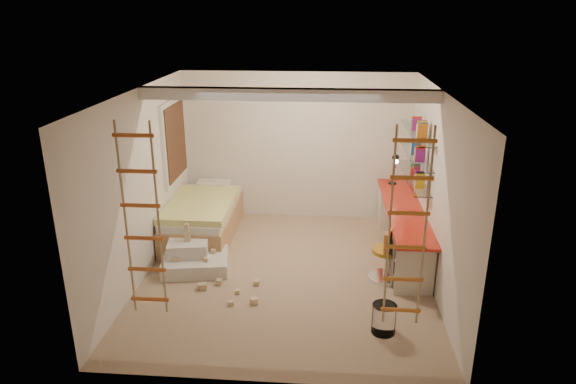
# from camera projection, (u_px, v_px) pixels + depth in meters

# --- Properties ---
(floor) EXTENTS (4.50, 4.50, 0.00)m
(floor) POSITION_uv_depth(u_px,v_px,m) (286.00, 275.00, 7.34)
(floor) COLOR tan
(floor) RESTS_ON ground
(ceiling_beam) EXTENTS (4.00, 0.18, 0.16)m
(ceiling_beam) POSITION_uv_depth(u_px,v_px,m) (288.00, 95.00, 6.77)
(ceiling_beam) COLOR white
(ceiling_beam) RESTS_ON ceiling
(window_frame) EXTENTS (0.06, 1.15, 1.35)m
(window_frame) POSITION_uv_depth(u_px,v_px,m) (174.00, 141.00, 8.37)
(window_frame) COLOR white
(window_frame) RESTS_ON wall_left
(window_blind) EXTENTS (0.02, 1.00, 1.20)m
(window_blind) POSITION_uv_depth(u_px,v_px,m) (176.00, 141.00, 8.37)
(window_blind) COLOR #4C2D1E
(window_blind) RESTS_ON window_frame
(rope_ladder_left) EXTENTS (0.41, 0.04, 2.13)m
(rope_ladder_left) POSITION_uv_depth(u_px,v_px,m) (142.00, 222.00, 5.29)
(rope_ladder_left) COLOR #BE4F20
(rope_ladder_left) RESTS_ON ceiling
(rope_ladder_right) EXTENTS (0.41, 0.04, 2.13)m
(rope_ladder_right) POSITION_uv_depth(u_px,v_px,m) (407.00, 230.00, 5.09)
(rope_ladder_right) COLOR orange
(rope_ladder_right) RESTS_ON ceiling
(waste_bin) EXTENTS (0.29, 0.29, 0.36)m
(waste_bin) POSITION_uv_depth(u_px,v_px,m) (384.00, 319.00, 5.98)
(waste_bin) COLOR white
(waste_bin) RESTS_ON floor
(desk) EXTENTS (0.56, 2.80, 0.75)m
(desk) POSITION_uv_depth(u_px,v_px,m) (402.00, 228.00, 7.89)
(desk) COLOR red
(desk) RESTS_ON floor
(shelves) EXTENTS (0.25, 1.80, 0.71)m
(shelves) POSITION_uv_depth(u_px,v_px,m) (415.00, 155.00, 7.76)
(shelves) COLOR white
(shelves) RESTS_ON wall_right
(bed) EXTENTS (1.02, 2.00, 0.69)m
(bed) POSITION_uv_depth(u_px,v_px,m) (203.00, 217.00, 8.49)
(bed) COLOR #AD7F51
(bed) RESTS_ON floor
(task_lamp) EXTENTS (0.14, 0.36, 0.57)m
(task_lamp) POSITION_uv_depth(u_px,v_px,m) (395.00, 165.00, 8.54)
(task_lamp) COLOR black
(task_lamp) RESTS_ON desk
(swivel_chair) EXTENTS (0.60, 0.60, 0.76)m
(swivel_chair) POSITION_uv_depth(u_px,v_px,m) (386.00, 261.00, 7.12)
(swivel_chair) COLOR #B08422
(swivel_chair) RESTS_ON floor
(play_platform) EXTENTS (1.03, 0.86, 0.41)m
(play_platform) POSITION_uv_depth(u_px,v_px,m) (194.00, 258.00, 7.47)
(play_platform) COLOR silver
(play_platform) RESTS_ON floor
(toy_blocks) EXTENTS (1.28, 1.11, 0.68)m
(toy_blocks) POSITION_uv_depth(u_px,v_px,m) (211.00, 268.00, 7.09)
(toy_blocks) COLOR #CCB284
(toy_blocks) RESTS_ON floor
(books) EXTENTS (0.14, 0.58, 0.92)m
(books) POSITION_uv_depth(u_px,v_px,m) (416.00, 146.00, 7.71)
(books) COLOR yellow
(books) RESTS_ON shelves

